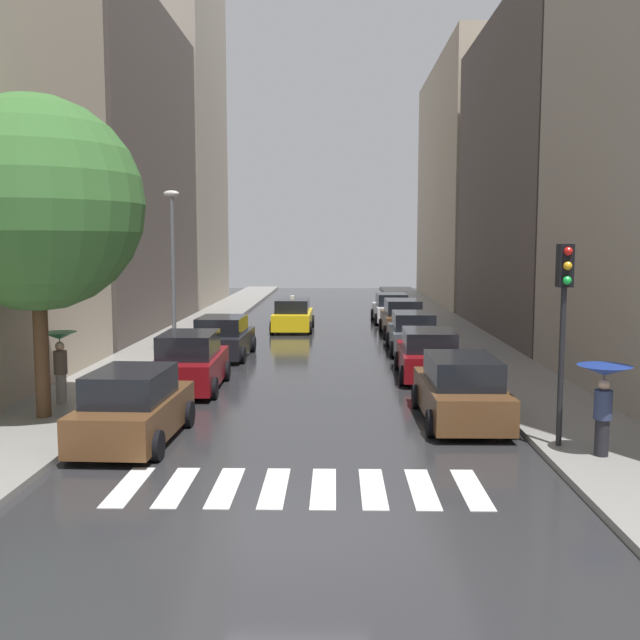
# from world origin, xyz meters

# --- Properties ---
(ground_plane) EXTENTS (28.00, 72.00, 0.04)m
(ground_plane) POSITION_xyz_m (0.00, 24.00, -0.02)
(ground_plane) COLOR #29292B
(sidewalk_left) EXTENTS (3.00, 72.00, 0.15)m
(sidewalk_left) POSITION_xyz_m (-6.50, 24.00, 0.07)
(sidewalk_left) COLOR gray
(sidewalk_left) RESTS_ON ground
(sidewalk_right) EXTENTS (3.00, 72.00, 0.15)m
(sidewalk_right) POSITION_xyz_m (6.50, 24.00, 0.07)
(sidewalk_right) COLOR gray
(sidewalk_right) RESTS_ON ground
(crosswalk_stripes) EXTENTS (6.75, 2.20, 0.01)m
(crosswalk_stripes) POSITION_xyz_m (0.00, 1.88, 0.01)
(crosswalk_stripes) COLOR silver
(crosswalk_stripes) RESTS_ON ground
(building_left_mid) EXTENTS (6.00, 16.81, 16.27)m
(building_left_mid) POSITION_xyz_m (-11.00, 25.65, 8.13)
(building_left_mid) COLOR #564C47
(building_left_mid) RESTS_ON ground
(building_left_far) EXTENTS (6.00, 12.60, 23.90)m
(building_left_far) POSITION_xyz_m (-11.00, 40.99, 11.95)
(building_left_far) COLOR #9E9384
(building_left_far) RESTS_ON ground
(building_right_mid) EXTENTS (6.00, 16.90, 15.14)m
(building_right_mid) POSITION_xyz_m (11.00, 24.32, 7.57)
(building_right_mid) COLOR #564C47
(building_right_mid) RESTS_ON ground
(building_right_far) EXTENTS (6.00, 20.66, 17.65)m
(building_right_far) POSITION_xyz_m (11.00, 44.05, 8.83)
(building_right_far) COLOR #B2A38C
(building_right_far) RESTS_ON ground
(parked_car_left_nearest) EXTENTS (2.09, 4.22, 1.69)m
(parked_car_left_nearest) POSITION_xyz_m (-3.86, 4.82, 0.79)
(parked_car_left_nearest) COLOR brown
(parked_car_left_nearest) RESTS_ON ground
(parked_car_left_second) EXTENTS (2.09, 4.28, 1.77)m
(parked_car_left_second) POSITION_xyz_m (-3.77, 10.65, 0.82)
(parked_car_left_second) COLOR maroon
(parked_car_left_second) RESTS_ON ground
(parked_car_left_third) EXTENTS (2.23, 4.32, 1.62)m
(parked_car_left_third) POSITION_xyz_m (-3.74, 16.85, 0.76)
(parked_car_left_third) COLOR black
(parked_car_left_third) RESTS_ON ground
(parked_car_right_nearest) EXTENTS (2.07, 4.46, 1.69)m
(parked_car_right_nearest) POSITION_xyz_m (3.80, 6.84, 0.79)
(parked_car_right_nearest) COLOR brown
(parked_car_right_nearest) RESTS_ON ground
(parked_car_right_second) EXTENTS (2.18, 4.45, 1.62)m
(parked_car_right_second) POSITION_xyz_m (3.74, 12.80, 0.76)
(parked_car_right_second) COLOR maroon
(parked_car_right_second) RESTS_ON ground
(parked_car_right_third) EXTENTS (2.07, 4.36, 1.66)m
(parked_car_right_third) POSITION_xyz_m (3.82, 18.33, 0.78)
(parked_car_right_third) COLOR #474C51
(parked_car_right_third) RESTS_ON ground
(parked_car_right_fourth) EXTENTS (2.06, 4.49, 1.75)m
(parked_car_right_fourth) POSITION_xyz_m (3.89, 23.79, 0.81)
(parked_car_right_fourth) COLOR brown
(parked_car_right_fourth) RESTS_ON ground
(parked_car_right_fifth) EXTENTS (2.12, 4.18, 1.64)m
(parked_car_right_fifth) POSITION_xyz_m (3.79, 29.39, 0.77)
(parked_car_right_fifth) COLOR silver
(parked_car_right_fifth) RESTS_ON ground
(taxi_midroad) EXTENTS (2.09, 4.49, 1.81)m
(taxi_midroad) POSITION_xyz_m (-1.52, 25.50, 0.76)
(taxi_midroad) COLOR yellow
(taxi_midroad) RESTS_ON ground
(pedestrian_foreground) EXTENTS (1.08, 1.08, 1.86)m
(pedestrian_foreground) POSITION_xyz_m (6.09, 3.53, 1.54)
(pedestrian_foreground) COLOR black
(pedestrian_foreground) RESTS_ON sidewalk_right
(pedestrian_near_tree) EXTENTS (0.93, 0.93, 1.94)m
(pedestrian_near_tree) POSITION_xyz_m (-6.77, 8.14, 1.52)
(pedestrian_near_tree) COLOR gray
(pedestrian_near_tree) RESTS_ON sidewalk_left
(street_tree_left) EXTENTS (5.21, 5.21, 7.87)m
(street_tree_left) POSITION_xyz_m (-6.61, 6.56, 5.40)
(street_tree_left) COLOR #513823
(street_tree_left) RESTS_ON sidewalk_left
(traffic_light_right_corner) EXTENTS (0.30, 0.42, 4.30)m
(traffic_light_right_corner) POSITION_xyz_m (5.45, 4.25, 3.29)
(traffic_light_right_corner) COLOR black
(traffic_light_right_corner) RESTS_ON sidewalk_right
(lamp_post_left) EXTENTS (0.60, 0.28, 6.29)m
(lamp_post_left) POSITION_xyz_m (-5.55, 16.45, 3.81)
(lamp_post_left) COLOR #595B60
(lamp_post_left) RESTS_ON sidewalk_left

